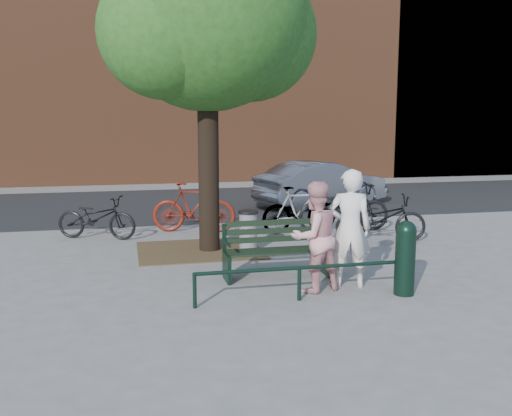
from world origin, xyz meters
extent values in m
plane|color=gray|center=(0.00, 0.00, 0.00)|extent=(90.00, 90.00, 0.00)
cube|color=brown|center=(-1.00, 2.20, 0.01)|extent=(2.40, 2.00, 0.02)
cube|color=black|center=(0.00, 8.50, 0.01)|extent=(40.00, 7.00, 0.01)
cube|color=brown|center=(0.00, 16.00, 6.00)|extent=(45.00, 4.00, 12.00)
cube|color=brown|center=(14.00, 16.00, 7.00)|extent=(10.00, 4.00, 14.00)
cube|color=black|center=(-0.84, 0.00, 0.23)|extent=(0.06, 0.52, 0.45)
cube|color=black|center=(-0.84, 0.23, 0.67)|extent=(0.06, 0.06, 0.44)
cylinder|color=black|center=(-0.84, -0.10, 0.63)|extent=(0.04, 0.36, 0.04)
cube|color=black|center=(0.84, 0.00, 0.23)|extent=(0.06, 0.52, 0.45)
cube|color=black|center=(0.84, 0.23, 0.67)|extent=(0.06, 0.06, 0.44)
cylinder|color=black|center=(0.84, -0.10, 0.63)|extent=(0.04, 0.36, 0.04)
cube|color=black|center=(0.00, 0.00, 0.45)|extent=(1.64, 0.46, 0.04)
cube|color=black|center=(0.00, 0.23, 0.74)|extent=(1.64, 0.03, 0.47)
cylinder|color=black|center=(-1.50, -1.20, 0.25)|extent=(0.06, 0.06, 0.50)
cylinder|color=black|center=(0.00, -1.20, 0.25)|extent=(0.06, 0.06, 0.50)
cylinder|color=black|center=(1.50, -1.20, 0.25)|extent=(0.06, 0.06, 0.50)
cylinder|color=black|center=(0.00, -1.20, 0.48)|extent=(3.00, 0.06, 0.06)
cylinder|color=black|center=(-0.80, 2.20, 1.90)|extent=(0.40, 0.40, 3.80)
sphere|color=#234816|center=(-0.80, 2.20, 4.60)|extent=(3.80, 3.80, 3.80)
sphere|color=#234816|center=(0.10, 2.50, 4.20)|extent=(2.60, 2.60, 2.60)
sphere|color=#234816|center=(-1.60, 1.80, 4.10)|extent=(2.40, 2.40, 2.40)
imported|color=white|center=(0.95, -0.71, 0.92)|extent=(0.76, 0.60, 1.83)
imported|color=pink|center=(0.35, -0.80, 0.83)|extent=(0.96, 0.84, 1.67)
cylinder|color=black|center=(1.60, -1.28, 0.48)|extent=(0.30, 0.30, 0.96)
sphere|color=black|center=(1.60, -1.28, 0.96)|extent=(0.30, 0.30, 0.30)
cylinder|color=gray|center=(-0.06, 2.00, 0.37)|extent=(0.35, 0.35, 0.74)
cylinder|color=black|center=(-0.06, 2.00, 0.77)|extent=(0.39, 0.39, 0.05)
imported|color=black|center=(-3.02, 3.81, 0.47)|extent=(1.88, 1.26, 0.93)
imported|color=#60180D|center=(-0.88, 4.10, 0.57)|extent=(1.98, 1.00, 1.15)
imported|color=black|center=(2.49, 3.39, 0.56)|extent=(2.17, 0.88, 1.12)
imported|color=gray|center=(1.44, 3.46, 0.53)|extent=(1.81, 0.63, 1.07)
imported|color=black|center=(2.84, 2.20, 0.50)|extent=(2.00, 1.09, 1.00)
imported|color=gray|center=(3.26, 7.15, 0.66)|extent=(4.27, 2.63, 1.33)
camera|label=1|loc=(-2.36, -8.74, 2.60)|focal=40.00mm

